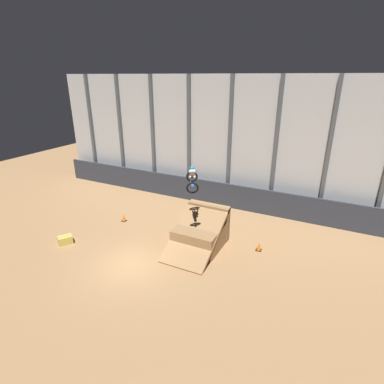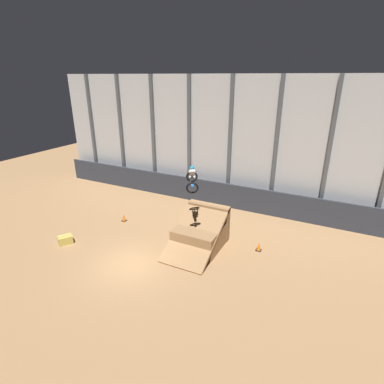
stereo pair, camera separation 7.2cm
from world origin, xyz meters
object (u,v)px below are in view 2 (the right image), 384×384
Objects in this scene: dirt_ramp at (201,232)px; traffic_cone_near_ramp at (124,218)px; hay_bale_trackside at (65,240)px; rider_bike_solo at (192,179)px; traffic_cone_arena_edge at (259,247)px.

traffic_cone_near_ramp is at bearing 176.40° from dirt_ramp.
hay_bale_trackside is at bearing -153.89° from dirt_ramp.
dirt_ramp is at bearing -3.60° from traffic_cone_near_ramp.
rider_bike_solo is 8.31m from traffic_cone_near_ramp.
traffic_cone_near_ramp reaches higher than hay_bale_trackside.
traffic_cone_arena_edge is at bearing -0.50° from rider_bike_solo.
traffic_cone_near_ramp is 0.54× the size of hay_bale_trackside.
traffic_cone_near_ramp is 10.60m from traffic_cone_arena_edge.
dirt_ramp is 9.25m from hay_bale_trackside.
dirt_ramp is 2.56× the size of rider_bike_solo.
traffic_cone_arena_edge is 12.99m from hay_bale_trackside.
traffic_cone_arena_edge is at bearing 22.87° from hay_bale_trackside.
traffic_cone_near_ramp is 1.00× the size of traffic_cone_arena_edge.
rider_bike_solo is 9.84m from hay_bale_trackside.
traffic_cone_near_ramp is at bearing 72.95° from hay_bale_trackside.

